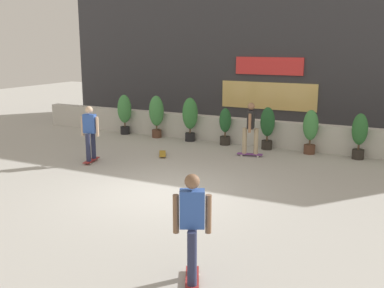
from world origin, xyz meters
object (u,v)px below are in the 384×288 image
potted_plant_3 (225,125)px  potted_plant_1 (156,113)px  skater_by_wall_right (90,131)px  potted_plant_5 (311,129)px  potted_plant_6 (360,133)px  skateboard_near_camera (163,154)px  potted_plant_4 (267,125)px  skater_far_right (251,127)px  potted_plant_2 (190,116)px  skater_mid_plaza (192,224)px  potted_plant_0 (124,111)px

potted_plant_3 → potted_plant_1: bearing=180.0°
skater_by_wall_right → potted_plant_5: bearing=36.0°
potted_plant_6 → skateboard_near_camera: size_ratio=1.80×
potted_plant_6 → skateboard_near_camera: (-5.60, -2.37, -0.75)m
potted_plant_4 → potted_plant_1: bearing=180.0°
potted_plant_3 → skater_far_right: 1.80m
potted_plant_2 → skater_mid_plaza: 10.15m
potted_plant_0 → skater_mid_plaza: bearing=-50.1°
skateboard_near_camera → potted_plant_6: bearing=22.9°
potted_plant_6 → skater_far_right: 3.31m
skater_mid_plaza → skater_by_wall_right: 7.72m
potted_plant_1 → potted_plant_5: bearing=-0.0°
potted_plant_5 → skater_by_wall_right: 6.90m
potted_plant_6 → skater_far_right: skater_far_right is taller
skater_mid_plaza → potted_plant_5: bearing=92.1°
potted_plant_4 → potted_plant_6: (2.92, 0.00, -0.01)m
potted_plant_4 → skater_far_right: 1.18m
potted_plant_5 → potted_plant_2: bearing=180.0°
potted_plant_2 → skater_by_wall_right: bearing=-107.1°
potted_plant_2 → skater_by_wall_right: size_ratio=0.94×
potted_plant_1 → skater_far_right: bearing=-15.6°
potted_plant_2 → potted_plant_3: potted_plant_2 is taller
potted_plant_1 → potted_plant_4: bearing=-0.0°
potted_plant_1 → potted_plant_5: 5.76m
potted_plant_1 → skater_far_right: (4.15, -1.16, 0.01)m
potted_plant_0 → skater_by_wall_right: 4.37m
potted_plant_3 → skateboard_near_camera: bearing=-115.8°
potted_plant_1 → potted_plant_6: size_ratio=1.12×
skateboard_near_camera → skater_by_wall_right: bearing=-131.3°
potted_plant_5 → skateboard_near_camera: bearing=-150.0°
potted_plant_0 → potted_plant_5: size_ratio=1.08×
potted_plant_4 → skateboard_near_camera: bearing=-138.5°
potted_plant_2 → skater_mid_plaza: size_ratio=0.94×
potted_plant_4 → skater_mid_plaza: skater_mid_plaza is taller
potted_plant_1 → skateboard_near_camera: size_ratio=2.01×
potted_plant_3 → skater_by_wall_right: skater_by_wall_right is taller
potted_plant_1 → potted_plant_2: potted_plant_2 is taller
potted_plant_4 → potted_plant_0: bearing=180.0°
potted_plant_1 → potted_plant_0: bearing=-180.0°
skater_by_wall_right → potted_plant_3: bearing=57.0°
potted_plant_4 → skater_by_wall_right: 5.81m
potted_plant_3 → skateboard_near_camera: 2.71m
potted_plant_6 → skater_by_wall_right: skater_by_wall_right is taller
skater_by_wall_right → skateboard_near_camera: bearing=48.7°
potted_plant_6 → skater_mid_plaza: size_ratio=0.84×
potted_plant_1 → potted_plant_2: bearing=-0.0°
potted_plant_5 → skateboard_near_camera: potted_plant_5 is taller
potted_plant_2 → potted_plant_6: potted_plant_2 is taller
potted_plant_2 → potted_plant_3: size_ratio=1.23×
potted_plant_5 → skater_far_right: skater_far_right is taller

